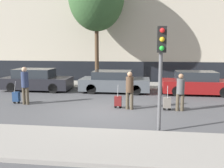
# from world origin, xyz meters

# --- Properties ---
(ground_plane) EXTENTS (80.00, 80.00, 0.00)m
(ground_plane) POSITION_xyz_m (0.00, 0.00, 0.00)
(ground_plane) COLOR #4C4C4F
(sidewalk_near) EXTENTS (28.00, 2.50, 0.12)m
(sidewalk_near) POSITION_xyz_m (0.00, -3.75, 0.06)
(sidewalk_near) COLOR gray
(sidewalk_near) RESTS_ON ground_plane
(sidewalk_far) EXTENTS (28.00, 3.00, 0.12)m
(sidewalk_far) POSITION_xyz_m (0.00, 7.00, 0.06)
(sidewalk_far) COLOR gray
(sidewalk_far) RESTS_ON ground_plane
(building_facade) EXTENTS (28.00, 2.56, 11.21)m
(building_facade) POSITION_xyz_m (0.00, 10.45, 5.59)
(building_facade) COLOR #B7AD99
(building_facade) RESTS_ON ground_plane
(parked_car_0) EXTENTS (4.29, 1.70, 1.39)m
(parked_car_0) POSITION_xyz_m (-5.19, 4.59, 0.65)
(parked_car_0) COLOR black
(parked_car_0) RESTS_ON ground_plane
(parked_car_1) EXTENTS (4.21, 1.92, 1.31)m
(parked_car_1) POSITION_xyz_m (-0.21, 4.74, 0.62)
(parked_car_1) COLOR #4C5156
(parked_car_1) RESTS_ON ground_plane
(parked_car_2) EXTENTS (4.13, 1.71, 1.36)m
(parked_car_2) POSITION_xyz_m (4.71, 4.60, 0.64)
(parked_car_2) COLOR maroon
(parked_car_2) RESTS_ON ground_plane
(pedestrian_left) EXTENTS (0.35, 0.34, 1.84)m
(pedestrian_left) POSITION_xyz_m (-4.09, 0.87, 1.05)
(pedestrian_left) COLOR #4C4233
(pedestrian_left) RESTS_ON ground_plane
(trolley_left) EXTENTS (0.34, 0.29, 1.13)m
(trolley_left) POSITION_xyz_m (-4.64, 0.97, 0.35)
(trolley_left) COLOR navy
(trolley_left) RESTS_ON ground_plane
(pedestrian_center) EXTENTS (0.34, 0.34, 1.70)m
(pedestrian_center) POSITION_xyz_m (0.98, 0.59, 0.97)
(pedestrian_center) COLOR #4C4233
(pedestrian_center) RESTS_ON ground_plane
(trolley_center) EXTENTS (0.34, 0.29, 1.10)m
(trolley_center) POSITION_xyz_m (0.44, 0.71, 0.34)
(trolley_center) COLOR maroon
(trolley_center) RESTS_ON ground_plane
(pedestrian_right) EXTENTS (0.35, 0.34, 1.65)m
(pedestrian_right) POSITION_xyz_m (3.19, 0.61, 0.93)
(pedestrian_right) COLOR #4C4233
(pedestrian_right) RESTS_ON ground_plane
(trolley_right) EXTENTS (0.34, 0.29, 1.11)m
(trolley_right) POSITION_xyz_m (2.64, 0.62, 0.34)
(trolley_right) COLOR slate
(trolley_right) RESTS_ON ground_plane
(traffic_light) EXTENTS (0.28, 0.47, 3.43)m
(traffic_light) POSITION_xyz_m (2.13, -2.36, 2.46)
(traffic_light) COLOR #515154
(traffic_light) RESTS_ON ground_plane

